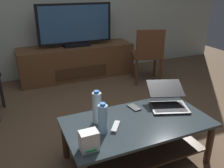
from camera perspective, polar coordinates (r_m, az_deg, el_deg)
The scene contains 11 objects.
ground_plane at distance 2.49m, azimuth 1.61°, elevation -13.43°, with size 7.68×7.68×0.00m, color brown.
coffee_table at distance 2.12m, azimuth 5.94°, elevation -11.56°, with size 1.23×0.66×0.40m.
media_cabinet at distance 4.08m, azimuth -8.33°, elevation 5.31°, with size 1.87×0.53×0.54m.
television at distance 3.93m, azimuth -8.73°, elevation 13.50°, with size 1.20×0.20×0.67m.
dining_chair at distance 3.76m, azimuth 8.57°, elevation 7.34°, with size 0.56×0.56×0.87m.
laptop at distance 2.32m, azimuth 13.07°, elevation -3.65°, with size 0.45×0.50×0.18m.
router_box at distance 1.69m, azimuth -5.52°, elevation -13.35°, with size 0.13×0.10×0.15m.
water_bottle_near at distance 1.84m, azimuth -2.18°, elevation -8.27°, with size 0.08×0.08×0.25m.
water_bottle_far at distance 1.97m, azimuth -3.60°, elevation -5.61°, with size 0.08×0.08×0.29m.
cell_phone at distance 2.25m, azimuth 5.26°, elevation -5.58°, with size 0.07×0.14×0.01m, color black.
tv_remote at distance 1.95m, azimuth 0.86°, elevation -10.13°, with size 0.04×0.16×0.02m, color #99999E.
Camera 1 is at (-0.87, -1.82, 1.46)m, focal length 38.35 mm.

